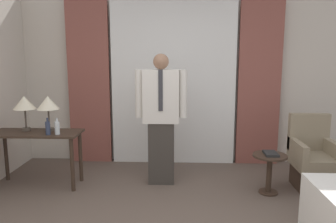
{
  "coord_description": "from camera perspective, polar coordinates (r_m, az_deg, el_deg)",
  "views": [
    {
      "loc": [
        0.12,
        -2.61,
        1.73
      ],
      "look_at": [
        -0.04,
        1.5,
        1.02
      ],
      "focal_mm": 35.0,
      "sensor_mm": 36.0,
      "label": 1
    }
  ],
  "objects": [
    {
      "name": "person",
      "position": [
        4.34,
        -1.2,
        -0.59
      ],
      "size": [
        0.68,
        0.22,
        1.75
      ],
      "color": "#38332D",
      "rests_on": "ground_plane"
    },
    {
      "name": "book",
      "position": [
        4.3,
        17.45,
        -6.99
      ],
      "size": [
        0.16,
        0.24,
        0.03
      ],
      "color": "black",
      "rests_on": "side_table"
    },
    {
      "name": "table_lamp_left",
      "position": [
        4.7,
        -23.72,
        1.26
      ],
      "size": [
        0.29,
        0.29,
        0.47
      ],
      "color": "#4C4238",
      "rests_on": "desk"
    },
    {
      "name": "desk",
      "position": [
        4.66,
        -21.94,
        -4.84
      ],
      "size": [
        1.17,
        0.47,
        0.73
      ],
      "color": "#38281E",
      "rests_on": "ground_plane"
    },
    {
      "name": "curtain_drape_right",
      "position": [
        5.31,
        15.61,
        4.71
      ],
      "size": [
        0.66,
        0.06,
        2.58
      ],
      "color": "brown",
      "rests_on": "ground_plane"
    },
    {
      "name": "bottle_near_edge",
      "position": [
        4.38,
        -18.74,
        -2.68
      ],
      "size": [
        0.06,
        0.06,
        0.21
      ],
      "color": "silver",
      "rests_on": "desk"
    },
    {
      "name": "bottle_by_lamp",
      "position": [
        4.4,
        -20.19,
        -2.69
      ],
      "size": [
        0.06,
        0.06,
        0.22
      ],
      "color": "#2D3851",
      "rests_on": "desk"
    },
    {
      "name": "curtain_sheer_center",
      "position": [
        5.17,
        0.93,
        4.93
      ],
      "size": [
        1.95,
        0.06,
        2.58
      ],
      "color": "white",
      "rests_on": "ground_plane"
    },
    {
      "name": "side_table",
      "position": [
        4.34,
        17.25,
        -9.23
      ],
      "size": [
        0.42,
        0.42,
        0.5
      ],
      "color": "#38281E",
      "rests_on": "ground_plane"
    },
    {
      "name": "table_lamp_right",
      "position": [
        4.57,
        -20.18,
        1.27
      ],
      "size": [
        0.29,
        0.29,
        0.47
      ],
      "color": "#4C4238",
      "rests_on": "desk"
    },
    {
      "name": "curtain_drape_left",
      "position": [
        5.37,
        -13.59,
        4.85
      ],
      "size": [
        0.66,
        0.06,
        2.58
      ],
      "color": "brown",
      "rests_on": "ground_plane"
    },
    {
      "name": "armchair",
      "position": [
        4.72,
        23.92,
        -8.01
      ],
      "size": [
        0.53,
        0.61,
        0.96
      ],
      "color": "#38281E",
      "rests_on": "ground_plane"
    },
    {
      "name": "wall_back",
      "position": [
        5.29,
        0.96,
        5.7
      ],
      "size": [
        10.0,
        0.06,
        2.7
      ],
      "color": "beige",
      "rests_on": "ground_plane"
    }
  ]
}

